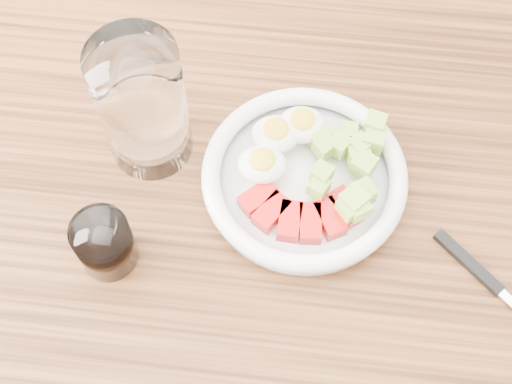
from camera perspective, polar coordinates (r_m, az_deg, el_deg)
ground at (r=1.51m, az=0.34°, el=-13.77°), size 4.00×4.00×0.00m
dining_table at (r=0.87m, az=0.58°, el=-4.42°), size 1.50×0.90×0.77m
bowl at (r=0.78m, az=3.91°, el=1.43°), size 0.23×0.23×0.06m
fork at (r=0.78m, az=17.96°, el=-6.66°), size 0.15×0.13×0.01m
water_glass at (r=0.76m, az=-9.08°, el=6.87°), size 0.09×0.09×0.17m
coffee_glass at (r=0.74m, az=-12.01°, el=-4.07°), size 0.06×0.06×0.07m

